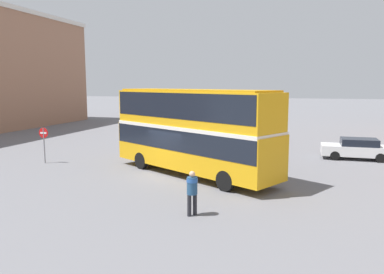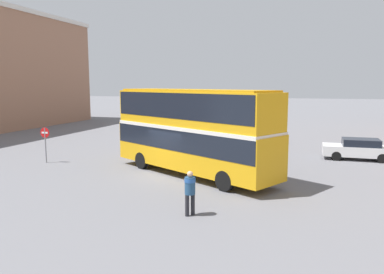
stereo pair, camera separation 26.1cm
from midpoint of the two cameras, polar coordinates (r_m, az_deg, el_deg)
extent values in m
plane|color=slate|center=(21.40, -4.42, -5.74)|extent=(240.00, 240.00, 0.00)
cube|color=gold|center=(21.00, -0.36, -1.62)|extent=(10.65, 7.43, 2.27)
cube|color=gold|center=(20.74, -0.36, 4.22)|extent=(10.47, 7.29, 2.01)
cube|color=black|center=(20.92, -0.36, -0.23)|extent=(10.57, 7.40, 1.12)
cube|color=black|center=(20.73, -0.36, 4.88)|extent=(10.34, 7.23, 1.37)
cube|color=silver|center=(20.83, -0.36, 1.54)|extent=(10.56, 7.40, 0.20)
cube|color=#BE8611|center=(20.70, -0.36, 7.13)|extent=(9.96, 6.90, 0.10)
cylinder|color=black|center=(19.81, 9.00, -5.44)|extent=(1.03, 0.75, 1.01)
cylinder|color=black|center=(18.10, 4.71, -6.66)|extent=(1.03, 0.75, 1.01)
cylinder|color=black|center=(24.29, -3.75, -2.85)|extent=(1.03, 0.75, 1.01)
cylinder|color=black|center=(22.92, -8.03, -3.57)|extent=(1.03, 0.75, 1.01)
cylinder|color=#232328|center=(14.76, -0.93, -10.39)|extent=(0.16, 0.16, 0.86)
cylinder|color=#232328|center=(14.91, -0.06, -10.20)|extent=(0.16, 0.16, 0.86)
cylinder|color=navy|center=(14.61, -0.50, -7.43)|extent=(0.58, 0.58, 0.68)
cylinder|color=#28569E|center=(14.55, -0.50, -6.60)|extent=(0.61, 0.61, 0.15)
sphere|color=#D8A884|center=(14.49, -0.50, -5.66)|extent=(0.23, 0.23, 0.23)
cube|color=silver|center=(27.88, 23.44, -1.88)|extent=(4.52, 1.86, 0.68)
cube|color=black|center=(27.82, 23.87, -0.71)|extent=(2.35, 1.66, 0.48)
cylinder|color=black|center=(26.97, 20.68, -2.68)|extent=(0.62, 0.23, 0.62)
cylinder|color=black|center=(28.59, 20.43, -2.08)|extent=(0.62, 0.23, 0.62)
cylinder|color=black|center=(27.35, 26.52, -2.87)|extent=(0.62, 0.23, 0.62)
cylinder|color=black|center=(28.94, 25.94, -2.28)|extent=(0.62, 0.23, 0.62)
cube|color=silver|center=(33.32, 9.47, 0.24)|extent=(4.39, 2.59, 0.72)
cube|color=black|center=(33.29, 9.23, 1.38)|extent=(2.43, 1.99, 0.59)
cylinder|color=black|center=(33.69, 11.95, -0.29)|extent=(0.64, 0.35, 0.60)
cylinder|color=black|center=(32.23, 11.12, -0.64)|extent=(0.64, 0.35, 0.60)
cylinder|color=black|center=(34.53, 7.92, 0.01)|extent=(0.64, 0.35, 0.60)
cylinder|color=black|center=(33.10, 6.93, -0.32)|extent=(0.64, 0.35, 0.60)
cylinder|color=gray|center=(26.07, -21.86, -1.24)|extent=(0.08, 0.08, 2.28)
cylinder|color=red|center=(25.96, -21.96, 0.58)|extent=(0.67, 0.03, 0.67)
cube|color=white|center=(25.96, -21.96, 0.58)|extent=(0.47, 0.04, 0.11)
camera|label=1|loc=(0.13, -90.36, -0.05)|focal=35.00mm
camera|label=2|loc=(0.13, 89.64, 0.05)|focal=35.00mm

